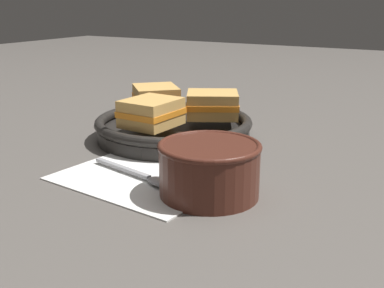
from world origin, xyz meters
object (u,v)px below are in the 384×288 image
(soup_bowl, at_px, (209,166))
(skillet, at_px, (174,128))
(spoon, at_px, (151,178))
(sandwich_near_left, at_px, (156,98))
(sandwich_far_left, at_px, (212,105))
(sandwich_near_right, at_px, (151,113))

(soup_bowl, height_order, skillet, soup_bowl)
(spoon, relative_size, skillet, 0.60)
(spoon, relative_size, sandwich_near_left, 1.40)
(soup_bowl, bearing_deg, sandwich_far_left, 117.23)
(sandwich_far_left, bearing_deg, soup_bowl, -62.77)
(sandwich_near_right, bearing_deg, spoon, -55.61)
(sandwich_near_left, relative_size, sandwich_far_left, 1.02)
(soup_bowl, distance_m, sandwich_near_right, 0.23)
(skillet, xyz_separation_m, sandwich_near_left, (-0.06, 0.03, 0.04))
(sandwich_far_left, bearing_deg, skillet, -149.17)
(spoon, xyz_separation_m, sandwich_near_right, (-0.09, 0.13, 0.06))
(soup_bowl, bearing_deg, spoon, -177.46)
(spoon, bearing_deg, skillet, 126.21)
(soup_bowl, xyz_separation_m, spoon, (-0.09, -0.00, -0.03))
(spoon, xyz_separation_m, sandwich_far_left, (-0.03, 0.24, 0.06))
(spoon, relative_size, sandwich_far_left, 1.43)
(sandwich_near_left, xyz_separation_m, sandwich_near_right, (0.06, -0.11, 0.00))
(spoon, height_order, sandwich_far_left, sandwich_far_left)
(sandwich_far_left, bearing_deg, spoon, -82.53)
(soup_bowl, xyz_separation_m, sandwich_near_left, (-0.25, 0.24, 0.02))
(soup_bowl, relative_size, sandwich_far_left, 1.12)
(soup_bowl, relative_size, sandwich_near_left, 1.09)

